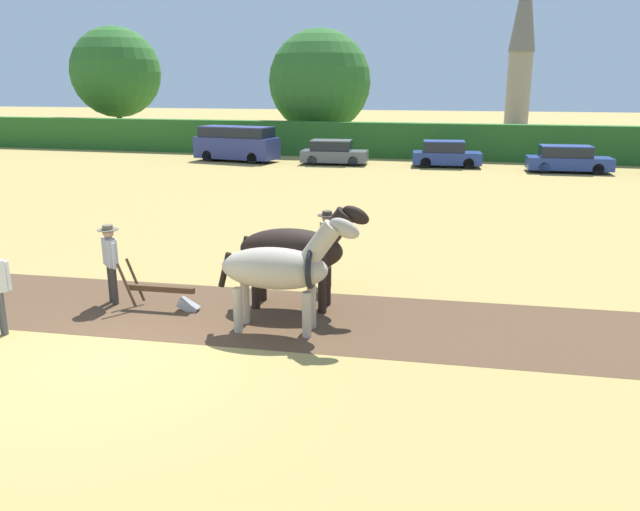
# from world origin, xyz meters

# --- Properties ---
(ground_plane) EXTENTS (240.00, 240.00, 0.00)m
(ground_plane) POSITION_xyz_m (0.00, 0.00, 0.00)
(ground_plane) COLOR #A88E4C
(plowed_furrow_strip) EXTENTS (31.66, 5.82, 0.01)m
(plowed_furrow_strip) POSITION_xyz_m (-2.39, 2.52, 0.00)
(plowed_furrow_strip) COLOR brown
(plowed_furrow_strip) RESTS_ON ground
(hedgerow) EXTENTS (78.40, 1.24, 2.31)m
(hedgerow) POSITION_xyz_m (0.00, 33.30, 1.16)
(hedgerow) COLOR #286023
(hedgerow) RESTS_ON ground
(tree_far_left) EXTENTS (7.40, 7.40, 9.49)m
(tree_far_left) POSITION_xyz_m (-24.62, 39.29, 5.78)
(tree_far_left) COLOR #4C3823
(tree_far_left) RESTS_ON ground
(tree_left) EXTENTS (7.52, 7.52, 8.75)m
(tree_left) POSITION_xyz_m (-6.39, 37.45, 4.99)
(tree_left) COLOR #423323
(tree_left) RESTS_ON ground
(church_spire) EXTENTS (2.81, 2.81, 18.28)m
(church_spire) POSITION_xyz_m (8.57, 64.96, 9.56)
(church_spire) COLOR gray
(church_spire) RESTS_ON ground
(draft_horse_lead_left) EXTENTS (2.84, 1.01, 2.37)m
(draft_horse_lead_left) POSITION_xyz_m (2.50, 2.20, 1.27)
(draft_horse_lead_left) COLOR #B2A38E
(draft_horse_lead_left) RESTS_ON ground
(draft_horse_lead_right) EXTENTS (2.93, 1.14, 2.34)m
(draft_horse_lead_right) POSITION_xyz_m (2.38, 3.58, 1.28)
(draft_horse_lead_right) COLOR black
(draft_horse_lead_right) RESTS_ON ground
(plow) EXTENTS (1.74, 0.49, 1.13)m
(plow) POSITION_xyz_m (-0.24, 2.68, 0.32)
(plow) COLOR #4C331E
(plow) RESTS_ON ground
(farmer_at_plow) EXTENTS (0.53, 0.48, 1.76)m
(farmer_at_plow) POSITION_xyz_m (-1.59, 2.75, 1.04)
(farmer_at_plow) COLOR #38332D
(farmer_at_plow) RESTS_ON ground
(farmer_beside_team) EXTENTS (0.46, 0.60, 1.81)m
(farmer_beside_team) POSITION_xyz_m (2.63, 5.22, 1.08)
(farmer_beside_team) COLOR #38332D
(farmer_beside_team) RESTS_ON ground
(parked_van) EXTENTS (5.57, 2.74, 2.19)m
(parked_van) POSITION_xyz_m (-9.48, 28.67, 1.13)
(parked_van) COLOR navy
(parked_van) RESTS_ON ground
(parked_car_left) EXTENTS (4.16, 2.13, 1.48)m
(parked_car_left) POSITION_xyz_m (-3.11, 28.71, 0.71)
(parked_car_left) COLOR #565B66
(parked_car_left) RESTS_ON ground
(parked_car_center_left) EXTENTS (4.14, 2.16, 1.54)m
(parked_car_center_left) POSITION_xyz_m (3.61, 29.25, 0.74)
(parked_car_center_left) COLOR navy
(parked_car_center_left) RESTS_ON ground
(parked_car_center) EXTENTS (4.59, 2.10, 1.48)m
(parked_car_center) POSITION_xyz_m (10.33, 28.54, 0.71)
(parked_car_center) COLOR navy
(parked_car_center) RESTS_ON ground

